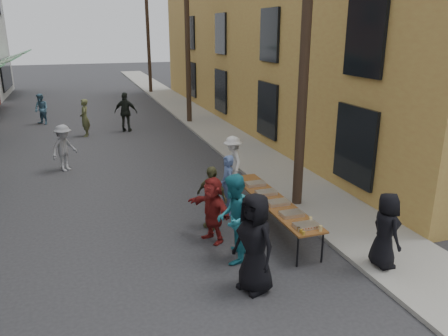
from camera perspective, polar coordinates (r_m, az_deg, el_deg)
ground at (r=8.58m, az=-7.51°, el=-15.85°), size 120.00×120.00×0.00m
sidewalk at (r=23.40m, az=-2.86°, el=6.15°), size 2.20×60.00×0.10m
building_ochre at (r=24.41m, az=12.27°, el=17.96°), size 10.00×28.00×10.00m
utility_pole_near at (r=11.49m, az=10.61°, el=16.31°), size 0.26×0.26×9.00m
utility_pole_mid at (r=22.75m, az=-4.81°, el=17.07°), size 0.26×0.26×9.00m
utility_pole_far at (r=34.51m, az=-9.91°, el=17.07°), size 0.26×0.26×9.00m
serving_table at (r=10.75m, az=6.37°, el=-4.32°), size 0.70×4.00×0.75m
catering_tray_sausage at (r=9.38m, az=10.65°, el=-7.41°), size 0.50×0.33×0.08m
catering_tray_foil_b at (r=9.90m, az=8.82°, el=-5.93°), size 0.50×0.33×0.08m
catering_tray_buns at (r=10.47m, az=7.07°, el=-4.50°), size 0.50×0.33×0.08m
catering_tray_foil_d at (r=11.06m, az=5.51°, el=-3.21°), size 0.50×0.33×0.08m
catering_tray_buns_end at (r=11.66m, az=4.11°, el=-2.06°), size 0.50×0.33×0.08m
condiment_jar_a at (r=9.04m, az=10.34°, el=-8.38°), size 0.07×0.07×0.08m
condiment_jar_b at (r=9.12m, az=10.04°, el=-8.12°), size 0.07×0.07×0.08m
condiment_jar_c at (r=9.20m, az=9.74°, el=-7.87°), size 0.07×0.07×0.08m
cup_stack at (r=9.27m, az=12.50°, el=-7.70°), size 0.08×0.08×0.12m
guest_front_a at (r=8.16m, az=4.02°, el=-9.75°), size 0.91×1.10×1.93m
guest_front_b at (r=11.47m, az=0.44°, el=-2.25°), size 0.41×0.60×1.61m
guest_front_c at (r=9.12m, az=1.24°, el=-6.67°), size 1.07×1.16×1.92m
guest_front_d at (r=13.54m, az=1.17°, el=0.85°), size 0.66×1.07×1.60m
guest_front_e at (r=10.72m, az=-1.62°, el=-3.82°), size 0.82×0.99×1.58m
guest_queue_back at (r=10.03m, az=-1.50°, el=-5.46°), size 0.93×1.51×1.56m
server at (r=9.37m, az=20.38°, el=-7.64°), size 0.56×0.81×1.58m
passerby_left at (r=16.03m, az=-20.17°, el=2.47°), size 1.17×1.16×1.62m
passerby_mid at (r=21.49m, az=-12.70°, el=7.13°), size 1.20×0.85×1.88m
passerby_right at (r=21.02m, az=-17.74°, el=6.26°), size 0.46×0.66×1.71m
passerby_far at (r=24.52m, az=-22.74°, el=7.09°), size 0.96×0.97×1.58m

